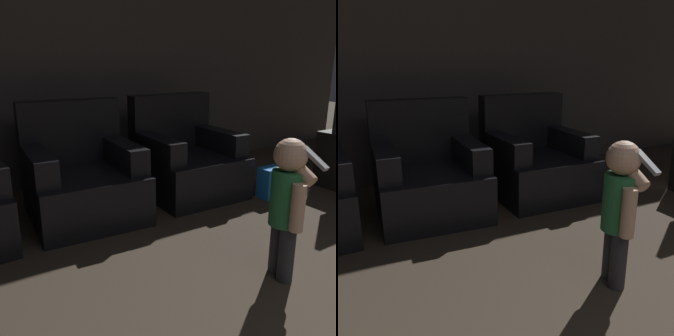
% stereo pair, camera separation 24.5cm
% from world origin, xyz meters
% --- Properties ---
extents(wall_back, '(8.40, 0.05, 2.60)m').
position_xyz_m(wall_back, '(0.00, 4.50, 1.30)').
color(wall_back, '#423D38').
rests_on(wall_back, ground_plane).
extents(armchair_middle, '(0.88, 0.91, 0.90)m').
position_xyz_m(armchair_middle, '(-0.19, 3.60, 0.31)').
color(armchair_middle, black).
rests_on(armchair_middle, ground_plane).
extents(armchair_right, '(0.85, 0.87, 0.90)m').
position_xyz_m(armchair_right, '(0.82, 3.60, 0.31)').
color(armchair_right, black).
rests_on(armchair_right, ground_plane).
extents(person_toddler, '(0.18, 0.32, 0.82)m').
position_xyz_m(person_toddler, '(0.45, 2.11, 0.48)').
color(person_toddler, '#28282D').
rests_on(person_toddler, ground_plane).
extents(toy_backpack, '(0.23, 0.17, 0.28)m').
position_xyz_m(toy_backpack, '(1.40, 3.06, 0.14)').
color(toy_backpack, blue).
rests_on(toy_backpack, ground_plane).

